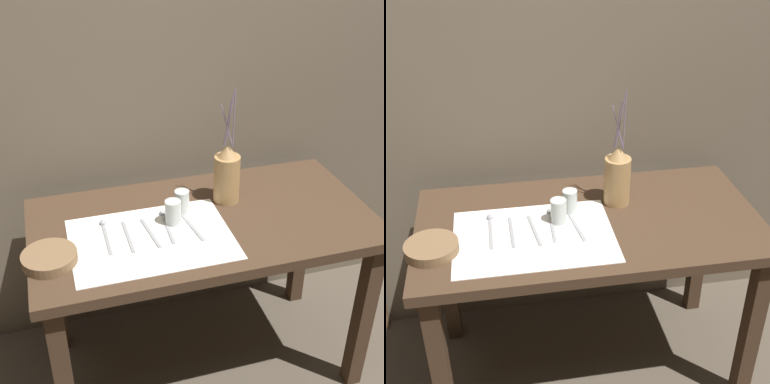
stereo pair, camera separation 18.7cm
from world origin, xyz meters
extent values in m
plane|color=brown|center=(0.00, 0.00, 0.00)|extent=(12.00, 12.00, 0.00)
cube|color=#6B5E4C|center=(0.00, 0.44, 1.20)|extent=(7.00, 0.06, 2.40)
cube|color=#422D1E|center=(0.00, 0.00, 0.71)|extent=(1.25, 0.65, 0.04)
cube|color=#422D1E|center=(-0.56, -0.27, 0.35)|extent=(0.06, 0.06, 0.69)
cube|color=#422D1E|center=(0.56, -0.27, 0.35)|extent=(0.06, 0.06, 0.69)
cube|color=#422D1E|center=(-0.56, 0.27, 0.35)|extent=(0.06, 0.06, 0.69)
cube|color=#422D1E|center=(0.56, 0.27, 0.35)|extent=(0.06, 0.06, 0.69)
cube|color=white|center=(-0.21, -0.07, 0.73)|extent=(0.55, 0.40, 0.00)
cylinder|color=#A87F4C|center=(0.12, 0.10, 0.82)|extent=(0.10, 0.10, 0.19)
cone|color=#A87F4C|center=(0.12, 0.10, 0.94)|extent=(0.07, 0.07, 0.05)
cylinder|color=slate|center=(0.12, 0.11, 1.04)|extent=(0.04, 0.04, 0.15)
cylinder|color=slate|center=(0.13, 0.11, 1.07)|extent=(0.04, 0.01, 0.20)
cylinder|color=slate|center=(0.14, 0.09, 1.07)|extent=(0.01, 0.01, 0.22)
cylinder|color=slate|center=(0.11, 0.09, 1.06)|extent=(0.02, 0.03, 0.19)
cylinder|color=brown|center=(-0.55, -0.11, 0.75)|extent=(0.18, 0.18, 0.04)
cylinder|color=#B7C1BC|center=(-0.11, 0.00, 0.78)|extent=(0.06, 0.06, 0.09)
cylinder|color=#B7C1BC|center=(-0.06, 0.07, 0.78)|extent=(0.05, 0.05, 0.09)
cube|color=#939399|center=(-0.36, -0.03, 0.74)|extent=(0.01, 0.19, 0.00)
sphere|color=#939399|center=(-0.36, 0.06, 0.74)|extent=(0.02, 0.02, 0.02)
cube|color=#939399|center=(-0.28, -0.04, 0.74)|extent=(0.01, 0.19, 0.00)
cube|color=#939399|center=(-0.21, -0.04, 0.74)|extent=(0.04, 0.19, 0.00)
cube|color=#939399|center=(-0.14, -0.03, 0.74)|extent=(0.02, 0.19, 0.00)
sphere|color=#939399|center=(-0.14, 0.07, 0.74)|extent=(0.02, 0.02, 0.02)
cube|color=#939399|center=(-0.06, -0.04, 0.74)|extent=(0.04, 0.19, 0.00)
camera|label=1|loc=(-0.50, -1.56, 1.79)|focal=50.00mm
camera|label=2|loc=(-0.32, -1.60, 1.79)|focal=50.00mm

